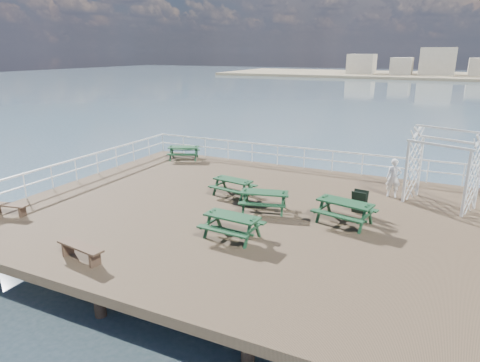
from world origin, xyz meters
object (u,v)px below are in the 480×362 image
picnic_table_a (184,150)px  picnic_table_e (232,222)px  flat_bench_far (9,207)px  person (394,178)px  picnic_table_b (233,184)px  flat_bench_near (80,249)px  trellis_arbor (442,172)px  picnic_table_d (264,197)px  picnic_table_c (345,208)px

picnic_table_a → picnic_table_e: (7.18, -8.23, 0.04)m
flat_bench_far → person: size_ratio=0.96×
person → picnic_table_b: bearing=-164.4°
flat_bench_near → picnic_table_e: bearing=54.2°
picnic_table_b → trellis_arbor: (7.81, 2.46, 0.85)m
person → picnic_table_d: bearing=-146.6°
picnic_table_b → picnic_table_c: picnic_table_c is taller
picnic_table_a → picnic_table_e: size_ratio=1.10×
trellis_arbor → picnic_table_c: bearing=-109.5°
picnic_table_d → picnic_table_e: (0.02, -2.75, 0.02)m
picnic_table_d → picnic_table_b: bearing=136.8°
picnic_table_c → person: size_ratio=1.35×
flat_bench_far → person: person is taller
flat_bench_near → person: (7.41, 9.90, 0.45)m
flat_bench_far → trellis_arbor: trellis_arbor is taller
picnic_table_d → trellis_arbor: bearing=16.8°
flat_bench_far → trellis_arbor: (14.26, 8.07, 1.04)m
picnic_table_e → trellis_arbor: 8.67m
picnic_table_b → flat_bench_far: picnic_table_b is taller
picnic_table_c → picnic_table_a: bearing=163.9°
trellis_arbor → person: (-1.75, 0.31, -0.56)m
flat_bench_near → flat_bench_far: (-5.09, 1.51, -0.03)m
picnic_table_c → flat_bench_near: picnic_table_c is taller
picnic_table_b → person: person is taller
trellis_arbor → picnic_table_d: bearing=-128.9°
picnic_table_b → flat_bench_near: 7.26m
picnic_table_b → trellis_arbor: bearing=26.3°
picnic_table_e → trellis_arbor: (5.94, 6.26, 0.80)m
picnic_table_e → person: bearing=61.4°
flat_bench_far → flat_bench_near: bearing=-28.0°
picnic_table_c → picnic_table_d: size_ratio=1.07×
person → flat_bench_near: bearing=-135.7°
flat_bench_near → picnic_table_a: bearing=117.2°
picnic_table_c → flat_bench_near: (-6.25, -6.12, -0.23)m
flat_bench_far → picnic_table_e: bearing=0.8°
picnic_table_e → picnic_table_d: bearing=94.2°
picnic_table_b → trellis_arbor: size_ratio=0.60×
picnic_table_d → person: bearing=28.6°
picnic_table_a → person: 11.48m
picnic_table_a → picnic_table_e: bearing=-72.9°
person → flat_bench_far: bearing=-155.1°
flat_bench_far → person: 15.07m
picnic_table_a → trellis_arbor: size_ratio=0.68×
picnic_table_b → flat_bench_near: size_ratio=1.08×
trellis_arbor → flat_bench_far: bearing=-129.9°
picnic_table_c → picnic_table_d: 3.04m
picnic_table_a → flat_bench_far: size_ratio=1.35×
flat_bench_near → trellis_arbor: bearing=54.6°
trellis_arbor → person: size_ratio=1.91×
flat_bench_near → person: size_ratio=1.06×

